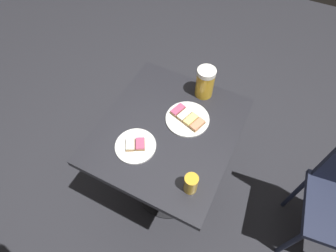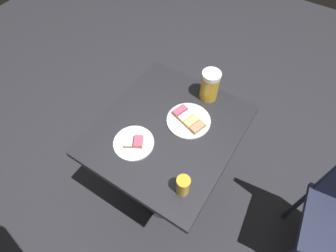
# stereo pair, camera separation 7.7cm
# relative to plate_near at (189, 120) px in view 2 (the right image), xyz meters

# --- Properties ---
(ground_plane) EXTENTS (6.00, 6.00, 0.00)m
(ground_plane) POSITION_rel_plate_near_xyz_m (0.06, 0.09, -0.79)
(ground_plane) COLOR #28282D
(cafe_table) EXTENTS (0.66, 0.74, 0.78)m
(cafe_table) POSITION_rel_plate_near_xyz_m (0.06, 0.09, -0.20)
(cafe_table) COLOR black
(cafe_table) RESTS_ON ground_plane
(plate_near) EXTENTS (0.22, 0.22, 0.03)m
(plate_near) POSITION_rel_plate_near_xyz_m (0.00, 0.00, 0.00)
(plate_near) COLOR white
(plate_near) RESTS_ON cafe_table
(plate_far) EXTENTS (0.19, 0.19, 0.03)m
(plate_far) POSITION_rel_plate_near_xyz_m (0.15, 0.25, -0.00)
(plate_far) COLOR white
(plate_far) RESTS_ON cafe_table
(beer_mug) EXTENTS (0.10, 0.15, 0.17)m
(beer_mug) POSITION_rel_plate_near_xyz_m (-0.00, -0.20, 0.08)
(beer_mug) COLOR gold
(beer_mug) RESTS_ON cafe_table
(beer_glass_small) EXTENTS (0.06, 0.06, 0.10)m
(beer_glass_small) POSITION_rel_plate_near_xyz_m (-0.16, 0.33, 0.04)
(beer_glass_small) COLOR gold
(beer_glass_small) RESTS_ON cafe_table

